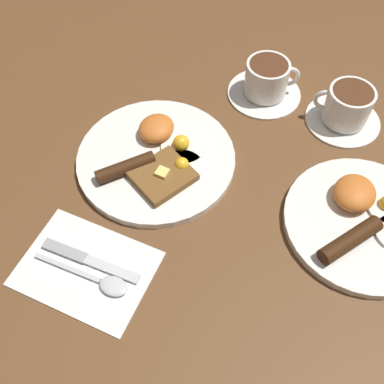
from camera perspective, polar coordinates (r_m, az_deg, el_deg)
ground_plane at (r=0.81m, az=-4.53°, el=3.88°), size 3.00×3.00×0.00m
breakfast_plate_near at (r=0.80m, az=-4.42°, el=4.40°), size 0.28×0.28×0.05m
breakfast_plate_far at (r=0.78m, az=20.90°, el=-3.29°), size 0.26×0.26×0.05m
teacup_near at (r=0.92m, az=9.43°, el=13.65°), size 0.15×0.15×0.08m
teacup_far at (r=0.90m, az=19.01°, el=10.00°), size 0.14×0.14×0.08m
napkin at (r=0.71m, az=-13.29°, el=-9.40°), size 0.17×0.22×0.01m
knife at (r=0.72m, az=-13.44°, el=-8.22°), size 0.04×0.17×0.01m
spoon at (r=0.69m, az=-11.22°, el=-11.14°), size 0.04×0.16×0.01m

